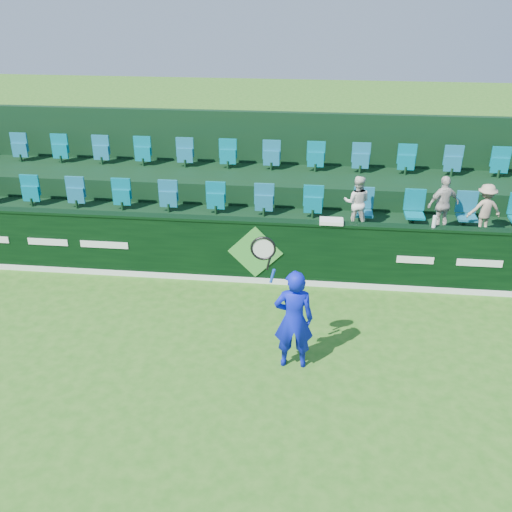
# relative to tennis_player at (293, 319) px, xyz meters

# --- Properties ---
(ground) EXTENTS (60.00, 60.00, 0.00)m
(ground) POSITION_rel_tennis_player_xyz_m (-0.89, -1.27, -0.86)
(ground) COLOR #286818
(ground) RESTS_ON ground
(sponsor_hoarding) EXTENTS (16.00, 0.25, 1.35)m
(sponsor_hoarding) POSITION_rel_tennis_player_xyz_m (-0.89, 2.73, -0.18)
(sponsor_hoarding) COLOR black
(sponsor_hoarding) RESTS_ON ground
(stand_tier_front) EXTENTS (16.00, 2.00, 0.80)m
(stand_tier_front) POSITION_rel_tennis_player_xyz_m (-0.89, 3.83, -0.46)
(stand_tier_front) COLOR black
(stand_tier_front) RESTS_ON ground
(stand_tier_back) EXTENTS (16.00, 1.80, 1.30)m
(stand_tier_back) POSITION_rel_tennis_player_xyz_m (-0.89, 5.73, -0.21)
(stand_tier_back) COLOR black
(stand_tier_back) RESTS_ON ground
(stand_rear) EXTENTS (16.00, 4.10, 2.60)m
(stand_rear) POSITION_rel_tennis_player_xyz_m (-0.89, 6.17, 0.36)
(stand_rear) COLOR black
(stand_rear) RESTS_ON ground
(seat_row_front) EXTENTS (13.50, 0.50, 0.60)m
(seat_row_front) POSITION_rel_tennis_player_xyz_m (-0.89, 4.23, 0.24)
(seat_row_front) COLOR #186C8A
(seat_row_front) RESTS_ON stand_tier_front
(seat_row_back) EXTENTS (13.50, 0.50, 0.60)m
(seat_row_back) POSITION_rel_tennis_player_xyz_m (-0.89, 6.03, 0.74)
(seat_row_back) COLOR #186C8A
(seat_row_back) RESTS_ON stand_tier_back
(tennis_player) EXTENTS (1.01, 0.44, 2.30)m
(tennis_player) POSITION_rel_tennis_player_xyz_m (0.00, 0.00, 0.00)
(tennis_player) COLOR #0B16C9
(tennis_player) RESTS_ON ground
(spectator_left) EXTENTS (0.59, 0.48, 1.14)m
(spectator_left) POSITION_rel_tennis_player_xyz_m (1.11, 3.85, 0.51)
(spectator_left) COLOR white
(spectator_left) RESTS_ON stand_tier_front
(spectator_middle) EXTENTS (0.76, 0.55, 1.21)m
(spectator_middle) POSITION_rel_tennis_player_xyz_m (2.86, 3.85, 0.54)
(spectator_middle) COLOR beige
(spectator_middle) RESTS_ON stand_tier_front
(spectator_right) EXTENTS (0.74, 0.50, 1.07)m
(spectator_right) POSITION_rel_tennis_player_xyz_m (3.70, 3.85, 0.47)
(spectator_right) COLOR tan
(spectator_right) RESTS_ON stand_tier_front
(towel) EXTENTS (0.45, 0.29, 0.07)m
(towel) POSITION_rel_tennis_player_xyz_m (0.57, 2.73, 0.52)
(towel) COLOR white
(towel) RESTS_ON sponsor_hoarding
(drinks_bottle) EXTENTS (0.07, 0.07, 0.23)m
(drinks_bottle) POSITION_rel_tennis_player_xyz_m (2.49, 2.73, 0.61)
(drinks_bottle) COLOR white
(drinks_bottle) RESTS_ON sponsor_hoarding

